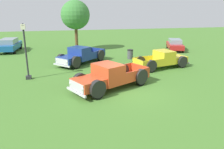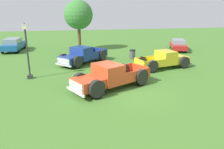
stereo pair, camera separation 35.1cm
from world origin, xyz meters
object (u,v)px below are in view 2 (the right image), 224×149
Objects in this scene: sedan_distant_a at (178,45)px; trash_can at (132,54)px; sedan_distant_b at (13,44)px; pickup_truck_behind_left at (166,60)px; pickup_truck_foreground at (107,77)px; lamp_post_near at (27,50)px; oak_tree_east at (78,15)px; pickup_truck_behind_right at (81,56)px.

sedan_distant_a is 7.55m from trash_can.
sedan_distant_b is at bearing 151.82° from trash_can.
trash_can is (-1.89, 3.89, -0.23)m from pickup_truck_behind_left.
pickup_truck_foreground is at bearing -59.57° from sedan_distant_b.
sedan_distant_b is at bearing 143.77° from pickup_truck_behind_left.
oak_tree_east is at bearing 68.42° from lamp_post_near.
sedan_distant_a is 0.92× the size of sedan_distant_b.
sedan_distant_b is at bearing 107.09° from lamp_post_near.
pickup_truck_foreground is at bearing -32.45° from lamp_post_near.
pickup_truck_foreground is at bearing -144.36° from pickup_truck_behind_left.
sedan_distant_b is at bearing 133.54° from pickup_truck_behind_right.
trash_can is (12.75, -6.83, -0.32)m from sedan_distant_b.
pickup_truck_behind_left is 7.62m from pickup_truck_behind_right.
sedan_distant_a is 12.42m from oak_tree_east.
oak_tree_east reaches higher than trash_can.
oak_tree_east is at bearing 94.02° from pickup_truck_foreground.
pickup_truck_behind_left is 4.33m from trash_can.
trash_can is at bearing -49.74° from oak_tree_east.
sedan_distant_a is 1.07× the size of lamp_post_near.
pickup_truck_foreground is 1.13× the size of pickup_truck_behind_right.
oak_tree_east is (7.79, -0.97, 3.36)m from sedan_distant_b.
sedan_distant_b is (-8.77, 14.93, 0.02)m from pickup_truck_foreground.
pickup_truck_behind_right is 10.95m from sedan_distant_b.
pickup_truck_behind_left is (5.87, 4.21, -0.07)m from pickup_truck_foreground.
pickup_truck_foreground is 7.22m from pickup_truck_behind_left.
oak_tree_east reaches higher than pickup_truck_behind_right.
pickup_truck_behind_left reaches higher than sedan_distant_a.
pickup_truck_behind_right is at bearing -92.01° from oak_tree_east.
sedan_distant_b is at bearing 170.09° from sedan_distant_a.
lamp_post_near is 0.68× the size of oak_tree_east.
lamp_post_near is (-15.89, -8.23, 1.40)m from sedan_distant_a.
pickup_truck_foreground is 15.73m from sedan_distant_a.
pickup_truck_behind_left is at bearing -123.41° from sedan_distant_a.
oak_tree_east is at bearing 87.99° from pickup_truck_behind_right.
lamp_post_near is 4.21× the size of trash_can.
pickup_truck_foreground reaches higher than sedan_distant_a.
pickup_truck_behind_left is 5.40× the size of trash_can.
pickup_truck_behind_left is 11.18m from lamp_post_near.
pickup_truck_behind_right is 5.24× the size of trash_can.
pickup_truck_behind_left is 18.14m from sedan_distant_b.
pickup_truck_foreground is at bearing -85.98° from oak_tree_east.
pickup_truck_behind_left reaches higher than trash_can.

